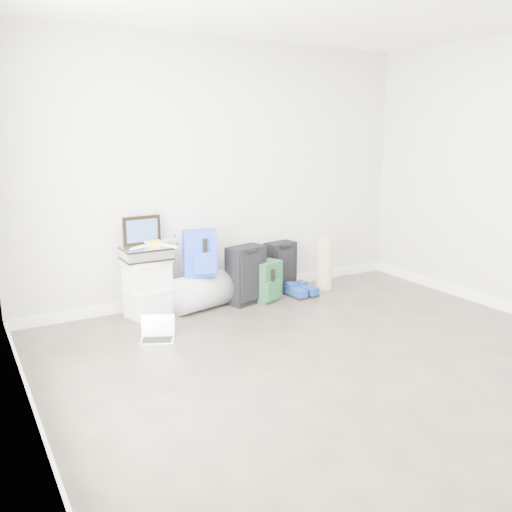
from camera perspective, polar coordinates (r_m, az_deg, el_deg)
ground at (r=4.15m, az=12.58°, el=-13.04°), size 5.00×5.00×0.00m
room_envelope at (r=3.74m, az=13.74°, el=11.48°), size 4.52×5.02×2.71m
boxes_stack at (r=5.43m, az=-11.32°, el=-3.30°), size 0.48×0.43×0.57m
briefcase at (r=5.34m, az=-11.49°, el=0.30°), size 0.45×0.33×0.13m
painting at (r=5.39m, az=-11.93°, el=2.65°), size 0.38×0.05×0.29m
drone at (r=5.33m, az=-10.65°, el=1.31°), size 0.56×0.56×0.05m
duffel_bag at (r=5.57m, az=-5.92°, el=-3.79°), size 0.67×0.50×0.37m
blue_backpack at (r=5.44m, az=-5.89°, el=0.22°), size 0.37×0.31×0.46m
large_suitcase at (r=5.72m, az=-1.04°, el=-2.01°), size 0.44×0.34×0.61m
green_backpack at (r=5.81m, az=1.25°, el=-2.76°), size 0.36×0.32×0.43m
carry_on at (r=6.21m, az=2.59°, el=-1.08°), size 0.39×0.29×0.55m
shoes at (r=6.04m, az=4.73°, el=-3.76°), size 0.31×0.33×0.10m
rolled_rug at (r=6.29m, az=7.20°, el=-0.77°), size 0.20×0.20×0.60m
laptop at (r=4.89m, az=-10.32°, el=-8.11°), size 0.35×0.31×0.21m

